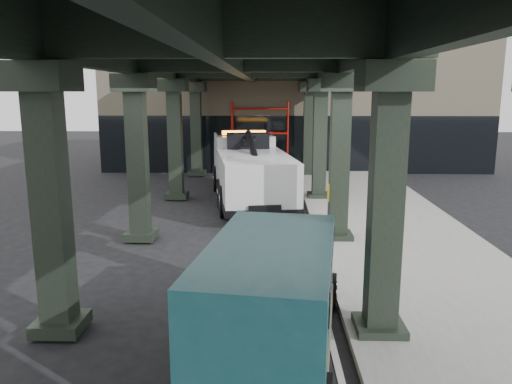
# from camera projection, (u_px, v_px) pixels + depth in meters

# --- Properties ---
(ground) EXTENTS (90.00, 90.00, 0.00)m
(ground) POSITION_uv_depth(u_px,v_px,m) (249.00, 263.00, 13.31)
(ground) COLOR black
(ground) RESTS_ON ground
(sidewalk) EXTENTS (5.00, 40.00, 0.15)m
(sidewalk) POSITION_uv_depth(u_px,v_px,m) (399.00, 240.00, 15.13)
(sidewalk) COLOR gray
(sidewalk) RESTS_ON ground
(lane_stripe) EXTENTS (0.12, 38.00, 0.01)m
(lane_stripe) POSITION_uv_depth(u_px,v_px,m) (307.00, 242.00, 15.23)
(lane_stripe) COLOR silver
(lane_stripe) RESTS_ON ground
(viaduct) EXTENTS (7.40, 32.00, 6.40)m
(viaduct) POSITION_uv_depth(u_px,v_px,m) (237.00, 57.00, 14.21)
(viaduct) COLOR black
(viaduct) RESTS_ON ground
(building) EXTENTS (22.00, 10.00, 8.00)m
(building) POSITION_uv_depth(u_px,v_px,m) (293.00, 100.00, 32.07)
(building) COLOR #C6B793
(building) RESTS_ON ground
(scaffolding) EXTENTS (3.08, 0.88, 4.00)m
(scaffolding) POSITION_uv_depth(u_px,v_px,m) (260.00, 136.00, 27.25)
(scaffolding) COLOR red
(scaffolding) RESTS_ON ground
(tow_truck) EXTENTS (3.79, 9.27, 2.96)m
(tow_truck) POSITION_uv_depth(u_px,v_px,m) (249.00, 168.00, 20.43)
(tow_truck) COLOR black
(tow_truck) RESTS_ON ground
(towed_van) EXTENTS (2.74, 5.50, 2.14)m
(towed_van) POSITION_uv_depth(u_px,v_px,m) (273.00, 295.00, 8.37)
(towed_van) COLOR #133E44
(towed_van) RESTS_ON ground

